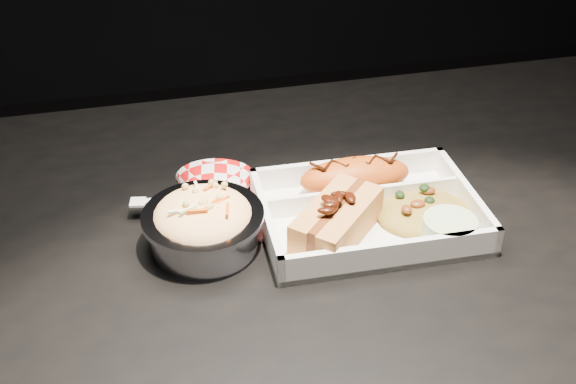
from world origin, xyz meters
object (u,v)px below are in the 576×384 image
(dining_table, at_px, (341,297))
(food_tray, at_px, (367,216))
(fried_pastry, at_px, (355,176))
(hotdog, at_px, (337,218))
(napkin_fork, at_px, (214,203))
(foil_coleslaw_cup, at_px, (203,222))

(dining_table, bearing_deg, food_tray, 32.67)
(food_tray, distance_m, fried_pastry, 0.06)
(food_tray, distance_m, hotdog, 0.06)
(hotdog, relative_size, napkin_fork, 0.74)
(hotdog, height_order, foil_coleslaw_cup, foil_coleslaw_cup)
(food_tray, bearing_deg, dining_table, -145.57)
(hotdog, relative_size, foil_coleslaw_cup, 0.95)
(dining_table, relative_size, napkin_fork, 6.92)
(dining_table, height_order, food_tray, food_tray)
(fried_pastry, distance_m, napkin_fork, 0.17)
(dining_table, bearing_deg, fried_pastry, 64.65)
(dining_table, relative_size, foil_coleslaw_cup, 8.87)
(food_tray, height_order, foil_coleslaw_cup, foil_coleslaw_cup)
(fried_pastry, bearing_deg, hotdog, -120.51)
(food_tray, relative_size, foil_coleslaw_cup, 1.89)
(napkin_fork, bearing_deg, foil_coleslaw_cup, -98.62)
(dining_table, height_order, foil_coleslaw_cup, foil_coleslaw_cup)
(napkin_fork, bearing_deg, dining_table, -20.36)
(food_tray, xyz_separation_m, napkin_fork, (-0.17, 0.06, 0.01))
(hotdog, bearing_deg, foil_coleslaw_cup, 123.77)
(dining_table, distance_m, foil_coleslaw_cup, 0.20)
(dining_table, xyz_separation_m, foil_coleslaw_cup, (-0.16, 0.02, 0.12))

